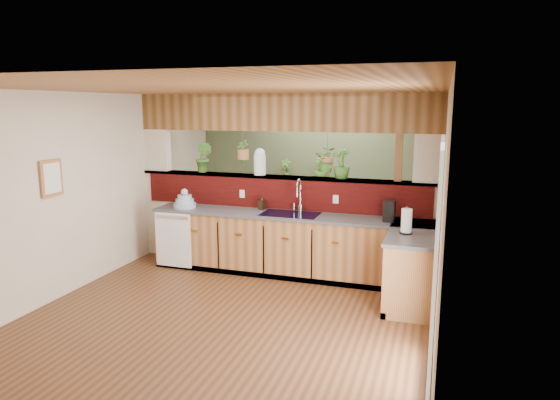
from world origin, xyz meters
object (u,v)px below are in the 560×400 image
(coffee_maker, at_px, (389,211))
(glass_jar, at_px, (260,162))
(paper_towel, at_px, (406,222))
(faucet, at_px, (299,194))
(dish_stack, at_px, (185,202))
(soap_dispenser, at_px, (262,202))
(shelving_console, at_px, (307,209))

(coffee_maker, height_order, glass_jar, glass_jar)
(coffee_maker, relative_size, paper_towel, 0.83)
(faucet, distance_m, dish_stack, 1.76)
(soap_dispenser, xyz_separation_m, coffee_maker, (1.88, -0.16, 0.02))
(shelving_console, bearing_deg, soap_dispenser, -100.40)
(coffee_maker, bearing_deg, faucet, 174.57)
(faucet, distance_m, shelving_console, 2.27)
(faucet, relative_size, paper_towel, 1.51)
(faucet, relative_size, coffee_maker, 1.80)
(faucet, distance_m, glass_jar, 0.84)
(paper_towel, relative_size, glass_jar, 0.82)
(soap_dispenser, relative_size, paper_towel, 0.64)
(glass_jar, xyz_separation_m, shelving_console, (0.23, 1.90, -1.09))
(dish_stack, bearing_deg, glass_jar, 22.99)
(soap_dispenser, height_order, coffee_maker, coffee_maker)
(paper_towel, relative_size, shelving_console, 0.20)
(glass_jar, bearing_deg, paper_towel, -24.02)
(faucet, xyz_separation_m, paper_towel, (1.57, -0.78, -0.12))
(dish_stack, xyz_separation_m, coffee_maker, (3.03, 0.08, 0.04))
(soap_dispenser, bearing_deg, dish_stack, -167.91)
(coffee_maker, distance_m, glass_jar, 2.09)
(soap_dispenser, distance_m, shelving_console, 2.16)
(shelving_console, bearing_deg, paper_towel, -62.10)
(dish_stack, distance_m, soap_dispenser, 1.18)
(faucet, xyz_separation_m, shelving_console, (-0.45, 2.12, -0.67))
(glass_jar, bearing_deg, coffee_maker, -10.36)
(faucet, xyz_separation_m, coffee_maker, (1.30, -0.14, -0.14))
(coffee_maker, distance_m, paper_towel, 0.70)
(dish_stack, distance_m, paper_towel, 3.35)
(coffee_maker, xyz_separation_m, shelving_console, (-1.75, 2.26, -0.53))
(coffee_maker, bearing_deg, glass_jar, 170.38)
(faucet, relative_size, shelving_console, 0.30)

